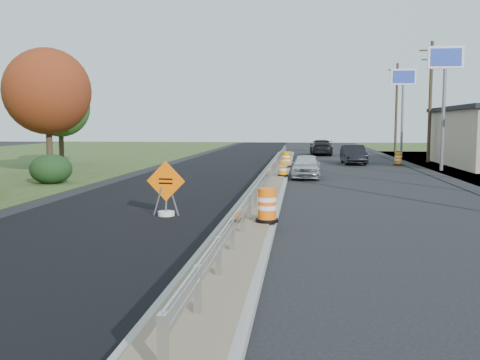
# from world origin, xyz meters

# --- Properties ---
(ground) EXTENTS (140.00, 140.00, 0.00)m
(ground) POSITION_xyz_m (0.00, 0.00, 0.00)
(ground) COLOR black
(ground) RESTS_ON ground
(milled_overlay) EXTENTS (7.20, 120.00, 0.01)m
(milled_overlay) POSITION_xyz_m (-4.40, 10.00, 0.01)
(milled_overlay) COLOR black
(milled_overlay) RESTS_ON ground
(median) EXTENTS (1.60, 55.00, 0.23)m
(median) POSITION_xyz_m (0.00, 8.00, 0.11)
(median) COLOR gray
(median) RESTS_ON ground
(guardrail) EXTENTS (0.10, 46.15, 0.72)m
(guardrail) POSITION_xyz_m (0.00, 9.00, 0.73)
(guardrail) COLOR silver
(guardrail) RESTS_ON median
(pylon_sign_mid) EXTENTS (2.20, 0.30, 7.90)m
(pylon_sign_mid) POSITION_xyz_m (10.50, 16.00, 6.48)
(pylon_sign_mid) COLOR slate
(pylon_sign_mid) RESTS_ON ground
(pylon_sign_north) EXTENTS (2.20, 0.30, 7.90)m
(pylon_sign_north) POSITION_xyz_m (10.50, 30.00, 6.48)
(pylon_sign_north) COLOR slate
(pylon_sign_north) RESTS_ON ground
(utility_pole_nmid) EXTENTS (1.90, 0.26, 9.40)m
(utility_pole_nmid) POSITION_xyz_m (11.50, 24.00, 4.93)
(utility_pole_nmid) COLOR #473523
(utility_pole_nmid) RESTS_ON ground
(utility_pole_north) EXTENTS (1.90, 0.26, 9.40)m
(utility_pole_north) POSITION_xyz_m (11.50, 39.00, 4.93)
(utility_pole_north) COLOR #473523
(utility_pole_north) RESTS_ON ground
(hedge_north) EXTENTS (2.09, 2.09, 1.52)m
(hedge_north) POSITION_xyz_m (-11.00, 6.00, 0.76)
(hedge_north) COLOR black
(hedge_north) RESTS_ON ground
(tree_near_red) EXTENTS (4.95, 4.95, 7.35)m
(tree_near_red) POSITION_xyz_m (-13.00, 10.00, 4.86)
(tree_near_red) COLOR #473523
(tree_near_red) RESTS_ON ground
(tree_near_back) EXTENTS (4.29, 4.29, 6.37)m
(tree_near_back) POSITION_xyz_m (-16.00, 18.00, 4.21)
(tree_near_back) COLOR #473523
(tree_near_back) RESTS_ON ground
(caution_sign) EXTENTS (1.31, 0.55, 1.81)m
(caution_sign) POSITION_xyz_m (-2.87, -2.63, 0.46)
(caution_sign) COLOR white
(caution_sign) RESTS_ON ground
(barrel_median_near) EXTENTS (0.65, 0.65, 0.96)m
(barrel_median_near) POSITION_xyz_m (0.55, -4.55, 0.69)
(barrel_median_near) COLOR black
(barrel_median_near) RESTS_ON median
(barrel_median_mid) EXTENTS (0.55, 0.55, 0.81)m
(barrel_median_mid) POSITION_xyz_m (0.55, 9.17, 0.62)
(barrel_median_mid) COLOR black
(barrel_median_mid) RESTS_ON median
(barrel_median_far) EXTENTS (0.67, 0.67, 0.98)m
(barrel_median_far) POSITION_xyz_m (0.55, 15.45, 0.70)
(barrel_median_far) COLOR black
(barrel_median_far) RESTS_ON median
(barrel_shoulder_mid) EXTENTS (0.63, 0.63, 0.93)m
(barrel_shoulder_mid) POSITION_xyz_m (8.64, 20.84, 0.44)
(barrel_shoulder_mid) COLOR black
(barrel_shoulder_mid) RESTS_ON ground
(barrel_shoulder_far) EXTENTS (0.69, 0.69, 1.01)m
(barrel_shoulder_far) POSITION_xyz_m (7.00, 33.46, 0.48)
(barrel_shoulder_far) COLOR black
(barrel_shoulder_far) RESTS_ON ground
(car_silver) EXTENTS (1.72, 4.00, 1.34)m
(car_silver) POSITION_xyz_m (1.80, 10.50, 0.67)
(car_silver) COLOR silver
(car_silver) RESTS_ON ground
(car_dark_mid) EXTENTS (1.76, 4.48, 1.45)m
(car_dark_mid) POSITION_xyz_m (5.45, 21.54, 0.73)
(car_dark_mid) COLOR black
(car_dark_mid) RESTS_ON ground
(car_dark_far) EXTENTS (2.15, 5.23, 1.51)m
(car_dark_far) POSITION_xyz_m (3.46, 33.40, 0.76)
(car_dark_far) COLOR black
(car_dark_far) RESTS_ON ground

